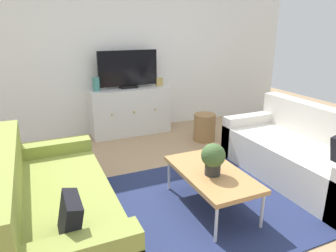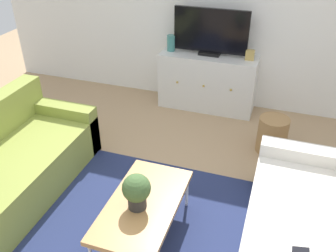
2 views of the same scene
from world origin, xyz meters
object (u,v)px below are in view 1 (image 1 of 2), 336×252
at_px(potted_plant, 213,158).
at_px(glass_vase, 96,84).
at_px(coffee_table, 211,174).
at_px(wicker_basket, 205,127).
at_px(mantel_clock, 159,82).
at_px(couch_left_side, 47,211).
at_px(tv_console, 130,111).
at_px(flat_screen_tv, 128,69).
at_px(couch_right_side, 304,155).

height_order(potted_plant, glass_vase, glass_vase).
xyz_separation_m(coffee_table, wicker_basket, (0.91, 1.68, -0.15)).
relative_size(potted_plant, mantel_clock, 2.39).
bearing_deg(potted_plant, mantel_clock, 78.87).
distance_m(glass_vase, wicker_basket, 1.83).
relative_size(couch_left_side, glass_vase, 8.88).
relative_size(couch_left_side, tv_console, 1.46).
bearing_deg(tv_console, mantel_clock, 0.00).
bearing_deg(couch_left_side, mantel_clock, 50.02).
distance_m(flat_screen_tv, mantel_clock, 0.58).
bearing_deg(couch_right_side, flat_screen_tv, 120.53).
relative_size(couch_left_side, coffee_table, 1.82).
distance_m(couch_right_side, potted_plant, 1.43).
height_order(potted_plant, mantel_clock, mantel_clock).
relative_size(coffee_table, glass_vase, 4.88).
bearing_deg(couch_right_side, wicker_basket, 105.87).
bearing_deg(flat_screen_tv, couch_left_side, -121.40).
bearing_deg(couch_right_side, tv_console, 120.74).
bearing_deg(tv_console, couch_left_side, -121.62).
relative_size(tv_console, wicker_basket, 3.03).
relative_size(couch_left_side, couch_right_side, 1.00).
height_order(coffee_table, potted_plant, potted_plant).
xyz_separation_m(glass_vase, mantel_clock, (1.06, 0.00, -0.04)).
xyz_separation_m(couch_left_side, wicker_basket, (2.43, 1.56, -0.07)).
height_order(couch_left_side, glass_vase, glass_vase).
bearing_deg(coffee_table, mantel_clock, 79.22).
distance_m(glass_vase, mantel_clock, 1.06).
xyz_separation_m(tv_console, wicker_basket, (0.97, -0.81, -0.17)).
xyz_separation_m(potted_plant, wicker_basket, (0.94, 1.74, -0.36)).
height_order(couch_right_side, potted_plant, couch_right_side).
bearing_deg(coffee_table, couch_left_side, 175.42).
bearing_deg(wicker_basket, coffee_table, -118.46).
relative_size(coffee_table, flat_screen_tv, 1.07).
height_order(couch_left_side, couch_right_side, same).
relative_size(flat_screen_tv, mantel_clock, 7.48).
distance_m(tv_console, mantel_clock, 0.69).
relative_size(couch_right_side, tv_console, 1.46).
distance_m(couch_right_side, wicker_basket, 1.63).
xyz_separation_m(potted_plant, mantel_clock, (0.50, 2.55, 0.26)).
relative_size(couch_right_side, flat_screen_tv, 1.95).
height_order(glass_vase, mantel_clock, glass_vase).
height_order(coffee_table, flat_screen_tv, flat_screen_tv).
bearing_deg(coffee_table, potted_plant, -115.51).
xyz_separation_m(glass_vase, wicker_basket, (1.50, -0.81, -0.66)).
distance_m(coffee_table, potted_plant, 0.21).
xyz_separation_m(potted_plant, tv_console, (-0.03, 2.55, -0.19)).
relative_size(couch_left_side, potted_plant, 6.10).
relative_size(coffee_table, mantel_clock, 8.03).
distance_m(flat_screen_tv, glass_vase, 0.56).
height_order(couch_left_side, potted_plant, couch_left_side).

